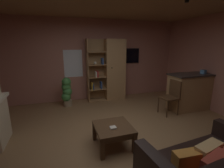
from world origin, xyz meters
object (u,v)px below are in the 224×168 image
at_px(kitchen_bar_counter, 192,91).
at_px(tissue_box, 203,72).
at_px(coffee_table, 113,130).
at_px(bookshelf_cabinet, 112,70).
at_px(potted_floor_plant, 67,91).
at_px(wall_mounted_tv, 127,56).
at_px(dining_chair, 171,95).
at_px(table_book_0, 113,128).

xyz_separation_m(kitchen_bar_counter, tissue_box, (0.25, -0.08, 0.57)).
relative_size(kitchen_bar_counter, coffee_table, 2.00).
bearing_deg(bookshelf_cabinet, kitchen_bar_counter, -39.19).
bearing_deg(potted_floor_plant, kitchen_bar_counter, -20.79).
bearing_deg(kitchen_bar_counter, potted_floor_plant, 159.21).
relative_size(tissue_box, wall_mounted_tv, 0.13).
xyz_separation_m(potted_floor_plant, wall_mounted_tv, (2.15, 0.47, 0.99)).
bearing_deg(tissue_box, dining_chair, -177.44).
distance_m(dining_chair, wall_mounted_tv, 2.18).
xyz_separation_m(bookshelf_cabinet, coffee_table, (-0.82, -2.63, -0.68)).
height_order(bookshelf_cabinet, dining_chair, bookshelf_cabinet).
xyz_separation_m(coffee_table, dining_chair, (1.95, 0.93, 0.21)).
bearing_deg(table_book_0, kitchen_bar_counter, 22.17).
height_order(bookshelf_cabinet, kitchen_bar_counter, bookshelf_cabinet).
bearing_deg(coffee_table, kitchen_bar_counter, 21.00).
xyz_separation_m(bookshelf_cabinet, wall_mounted_tv, (0.62, 0.21, 0.46)).
distance_m(potted_floor_plant, wall_mounted_tv, 2.41).
height_order(coffee_table, potted_floor_plant, potted_floor_plant).
relative_size(bookshelf_cabinet, table_book_0, 18.64).
relative_size(bookshelf_cabinet, potted_floor_plant, 2.27).
distance_m(kitchen_bar_counter, coffee_table, 2.95).
relative_size(potted_floor_plant, wall_mounted_tv, 0.97).
bearing_deg(table_book_0, dining_chair, 26.89).
xyz_separation_m(bookshelf_cabinet, table_book_0, (-0.85, -2.71, -0.58)).
distance_m(bookshelf_cabinet, wall_mounted_tv, 0.80).
relative_size(coffee_table, table_book_0, 6.33).
relative_size(coffee_table, dining_chair, 0.74).
xyz_separation_m(tissue_box, coffee_table, (-3.00, -0.97, -0.78)).
xyz_separation_m(kitchen_bar_counter, table_book_0, (-2.78, -1.13, -0.11)).
height_order(coffee_table, table_book_0, table_book_0).
distance_m(tissue_box, wall_mounted_tv, 2.45).
distance_m(coffee_table, dining_chair, 2.17).
height_order(bookshelf_cabinet, table_book_0, bookshelf_cabinet).
height_order(tissue_box, wall_mounted_tv, wall_mounted_tv).
distance_m(coffee_table, table_book_0, 0.13).
distance_m(tissue_box, coffee_table, 3.25).
bearing_deg(tissue_box, kitchen_bar_counter, 161.63).
xyz_separation_m(table_book_0, wall_mounted_tv, (1.47, 2.92, 1.04)).
distance_m(kitchen_bar_counter, dining_chair, 0.81).
relative_size(kitchen_bar_counter, tissue_box, 11.43).
bearing_deg(coffee_table, tissue_box, 18.00).
distance_m(kitchen_bar_counter, wall_mounted_tv, 2.40).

